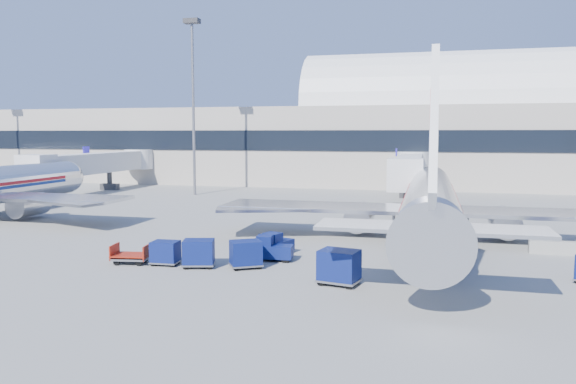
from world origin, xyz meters
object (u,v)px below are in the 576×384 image
(airliner_main, at_px, (430,203))
(tug_lead, at_px, (272,249))
(jetbridge_near, at_px, (410,168))
(cart_train_c, at_px, (165,252))
(cart_train_a, at_px, (246,254))
(cart_open_red, at_px, (132,257))
(mast_west, at_px, (193,81))
(jetbridge_mid, at_px, (100,163))
(tug_left, at_px, (276,245))
(cart_solo_near, at_px, (339,266))
(cart_train_b, at_px, (199,253))
(tug_right, at_px, (441,256))
(barrier_near, at_px, (553,248))

(airliner_main, relative_size, tug_lead, 14.55)
(jetbridge_near, distance_m, cart_train_c, 40.36)
(cart_train_a, height_order, cart_open_red, cart_train_a)
(airliner_main, distance_m, mast_west, 41.12)
(cart_train_c, xyz_separation_m, cart_open_red, (-2.22, -0.18, -0.36))
(jetbridge_mid, height_order, tug_left, jetbridge_mid)
(jetbridge_mid, height_order, cart_solo_near, jetbridge_mid)
(cart_solo_near, bearing_deg, mast_west, 135.19)
(cart_solo_near, bearing_deg, cart_train_a, 171.26)
(airliner_main, distance_m, cart_open_red, 21.64)
(cart_train_a, bearing_deg, cart_train_b, 159.27)
(airliner_main, bearing_deg, tug_lead, -137.57)
(tug_right, relative_size, cart_open_red, 1.13)
(jetbridge_mid, xyz_separation_m, tug_lead, (34.67, -35.20, -3.20))
(cart_train_a, height_order, cart_train_c, cart_train_a)
(cart_train_c, height_order, cart_solo_near, cart_solo_near)
(jetbridge_near, bearing_deg, barrier_near, -70.15)
(jetbridge_near, distance_m, tug_right, 34.89)
(tug_lead, distance_m, cart_train_c, 6.60)
(barrier_near, height_order, cart_train_b, cart_train_b)
(airliner_main, relative_size, mast_west, 1.65)
(barrier_near, relative_size, cart_train_a, 1.28)
(cart_train_c, bearing_deg, cart_train_b, -4.29)
(jetbridge_mid, relative_size, tug_left, 10.33)
(barrier_near, relative_size, cart_train_b, 1.35)
(jetbridge_mid, distance_m, tug_left, 48.30)
(cart_train_a, bearing_deg, cart_solo_near, -51.88)
(mast_west, distance_m, cart_train_b, 43.02)
(mast_west, relative_size, cart_solo_near, 9.36)
(mast_west, height_order, tug_lead, mast_west)
(mast_west, bearing_deg, cart_train_a, -62.25)
(tug_right, xyz_separation_m, cart_open_red, (-18.62, -3.53, -0.31))
(barrier_near, xyz_separation_m, cart_open_red, (-25.94, -9.34, -0.03))
(barrier_near, relative_size, tug_right, 1.10)
(airliner_main, xyz_separation_m, jetbridge_near, (-2.40, 26.30, 1.00))
(mast_west, height_order, cart_train_a, mast_west)
(barrier_near, relative_size, cart_solo_near, 1.24)
(cart_train_b, bearing_deg, cart_open_red, 166.22)
(barrier_near, height_order, cart_train_c, cart_train_c)
(tug_right, bearing_deg, cart_open_red, -115.84)
(jetbridge_mid, xyz_separation_m, barrier_near, (52.40, -28.81, -3.48))
(cart_train_a, distance_m, cart_train_b, 2.86)
(jetbridge_mid, distance_m, cart_train_b, 49.10)
(airliner_main, height_order, jetbridge_near, airliner_main)
(airliner_main, bearing_deg, cart_open_red, -146.58)
(jetbridge_mid, relative_size, tug_lead, 10.74)
(cart_train_b, bearing_deg, tug_lead, 21.64)
(tug_left, bearing_deg, barrier_near, -54.65)
(mast_west, height_order, cart_train_b, mast_west)
(barrier_near, relative_size, cart_open_red, 1.24)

